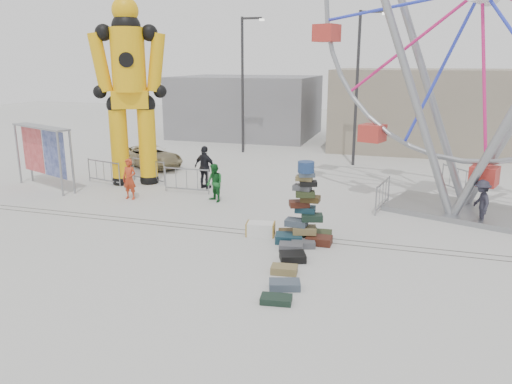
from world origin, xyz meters
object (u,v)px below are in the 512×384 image
(ferris_wheel, at_px, (479,20))
(barricade_dummy_a, at_px, (104,172))
(crash_test_dummy, at_px, (130,86))
(lamp_post_right, at_px, (359,81))
(steamer_trunk, at_px, (261,229))
(pedestrian_grey, at_px, (481,202))
(pedestrian_red, at_px, (129,179))
(barricade_wheel_back, at_px, (457,180))
(banner_scaffold, at_px, (42,142))
(pedestrian_black, at_px, (205,167))
(suitcase_tower, at_px, (304,219))
(barricade_dummy_b, at_px, (149,171))
(lamp_post_left, at_px, (244,78))
(barricade_wheel_front, at_px, (383,195))
(parked_suv, at_px, (151,156))
(barricade_dummy_c, at_px, (187,180))
(pedestrian_green, at_px, (215,183))

(ferris_wheel, relative_size, barricade_dummy_a, 6.95)
(barricade_dummy_a, bearing_deg, crash_test_dummy, 33.53)
(barricade_dummy_a, bearing_deg, lamp_post_right, 50.51)
(steamer_trunk, xyz_separation_m, pedestrian_grey, (6.96, 3.34, 0.57))
(crash_test_dummy, height_order, pedestrian_red, crash_test_dummy)
(barricade_wheel_back, xyz_separation_m, pedestrian_red, (-12.93, -5.00, 0.29))
(banner_scaffold, xyz_separation_m, pedestrian_black, (6.82, 2.01, -1.13))
(suitcase_tower, xyz_separation_m, barricade_dummy_a, (-10.37, 4.75, -0.17))
(ferris_wheel, xyz_separation_m, barricade_dummy_b, (-13.43, 0.91, -6.30))
(crash_test_dummy, height_order, banner_scaffold, crash_test_dummy)
(pedestrian_red, distance_m, pedestrian_black, 3.41)
(lamp_post_left, height_order, barricade_dummy_b, lamp_post_left)
(lamp_post_left, height_order, barricade_wheel_front, lamp_post_left)
(barricade_wheel_front, distance_m, pedestrian_grey, 3.47)
(barricade_dummy_a, bearing_deg, ferris_wheel, 14.24)
(barricade_wheel_front, bearing_deg, barricade_dummy_a, 98.43)
(barricade_wheel_front, bearing_deg, banner_scaffold, 104.36)
(lamp_post_right, height_order, lamp_post_left, same)
(pedestrian_grey, bearing_deg, lamp_post_left, -145.19)
(steamer_trunk, height_order, parked_suv, parked_suv)
(lamp_post_left, xyz_separation_m, pedestrian_grey, (12.25, -11.00, -3.69))
(barricade_dummy_c, relative_size, pedestrian_grey, 1.27)
(barricade_wheel_back, bearing_deg, crash_test_dummy, -114.20)
(lamp_post_right, height_order, barricade_dummy_a, lamp_post_right)
(barricade_dummy_b, xyz_separation_m, pedestrian_red, (0.68, -2.80, 0.29))
(steamer_trunk, height_order, barricade_dummy_b, barricade_dummy_b)
(lamp_post_right, distance_m, barricade_wheel_back, 7.79)
(ferris_wheel, distance_m, barricade_dummy_a, 16.53)
(lamp_post_left, relative_size, banner_scaffold, 2.12)
(ferris_wheel, bearing_deg, barricade_wheel_front, -153.32)
(pedestrian_black, bearing_deg, pedestrian_grey, -174.18)
(suitcase_tower, distance_m, barricade_dummy_b, 10.18)
(parked_suv, bearing_deg, lamp_post_left, -3.81)
(steamer_trunk, height_order, pedestrian_red, pedestrian_red)
(crash_test_dummy, height_order, pedestrian_grey, crash_test_dummy)
(lamp_post_right, bearing_deg, ferris_wheel, -59.02)
(banner_scaffold, height_order, parked_suv, banner_scaffold)
(barricade_dummy_b, bearing_deg, ferris_wheel, 13.44)
(ferris_wheel, relative_size, pedestrian_green, 9.03)
(lamp_post_left, xyz_separation_m, parked_suv, (-3.44, -5.58, -3.92))
(banner_scaffold, xyz_separation_m, pedestrian_grey, (17.88, 0.14, -1.29))
(pedestrian_green, bearing_deg, parked_suv, 172.83)
(suitcase_tower, bearing_deg, parked_suv, 131.17)
(pedestrian_red, xyz_separation_m, pedestrian_grey, (13.34, 0.67, -0.05))
(lamp_post_left, height_order, crash_test_dummy, crash_test_dummy)
(crash_test_dummy, xyz_separation_m, barricade_dummy_c, (2.98, -0.85, -3.89))
(pedestrian_red, height_order, pedestrian_black, pedestrian_black)
(steamer_trunk, relative_size, barricade_wheel_front, 0.46)
(barricade_dummy_a, height_order, pedestrian_green, pedestrian_green)
(lamp_post_right, relative_size, pedestrian_red, 4.75)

